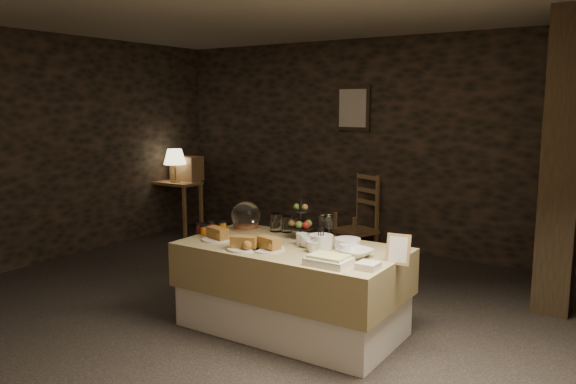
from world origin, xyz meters
The scene contains 28 objects.
ground_plane centered at (0.00, 0.00, 0.00)m, with size 5.50×5.00×0.01m, color black.
room_shell centered at (0.00, 0.00, 1.56)m, with size 5.52×5.02×2.60m.
buffet_table centered at (0.70, -0.30, 0.40)m, with size 1.76×0.94×0.70m.
console_table centered at (-2.50, 1.71, 0.61)m, with size 0.69×0.39×0.74m.
table_lamp centered at (-2.45, 1.66, 1.08)m, with size 0.30×0.30×0.46m.
wine_rack centered at (-2.45, 1.89, 0.91)m, with size 0.42×0.26×0.34m, color brown.
chair centered at (0.01, 2.34, 0.42)m, with size 0.57×0.56×0.73m.
timber_column centered at (2.40, 1.29, 1.30)m, with size 0.30×0.30×2.60m, color black.
framed_picture centered at (-0.15, 2.47, 1.75)m, with size 0.45×0.04×0.55m.
plate_stack_a centered at (0.93, -0.23, 0.75)m, with size 0.19×0.19×0.10m, color white.
plate_stack_b centered at (1.13, -0.16, 0.74)m, with size 0.20×0.20×0.09m, color white.
cutlery_holder centered at (0.98, -0.31, 0.76)m, with size 0.10×0.10×0.12m, color white.
cup_a centered at (0.84, -0.28, 0.74)m, with size 0.12×0.12×0.09m, color white.
cup_b centered at (0.94, -0.38, 0.74)m, with size 0.09×0.09×0.08m, color white.
mug_c centered at (0.76, -0.24, 0.74)m, with size 0.09×0.09×0.10m, color white.
mug_d centered at (1.21, -0.35, 0.74)m, with size 0.08×0.08×0.09m, color white.
bowl centered at (1.27, -0.32, 0.73)m, with size 0.24×0.24×0.06m, color white.
cake_dome centered at (0.05, -0.02, 0.80)m, with size 0.26×0.26×0.26m.
fruit_stand centered at (0.63, -0.04, 0.82)m, with size 0.23×0.23×0.32m.
bread_platter_left centered at (0.10, -0.47, 0.74)m, with size 0.26×0.26×0.11m.
bread_platter_center centered at (0.47, -0.60, 0.74)m, with size 0.26×0.26×0.11m.
bread_platter_right centered at (0.63, -0.52, 0.74)m, with size 0.26×0.26×0.11m.
jam_jars centered at (-0.14, -0.30, 0.73)m, with size 0.18×0.26×0.07m.
tart_dish centered at (1.21, -0.61, 0.73)m, with size 0.30×0.22×0.07m.
square_dish centered at (1.48, -0.55, 0.72)m, with size 0.14×0.14×0.04m, color white.
menu_frame centered at (1.59, -0.27, 0.79)m, with size 0.17×0.02×0.22m, color brown.
storage_jar_a centered at (0.32, 0.05, 0.78)m, with size 0.10×0.10×0.16m, color white.
storage_jar_b centered at (0.41, 0.08, 0.77)m, with size 0.09×0.09×0.14m, color white.
Camera 1 is at (3.03, -3.92, 1.80)m, focal length 35.00 mm.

